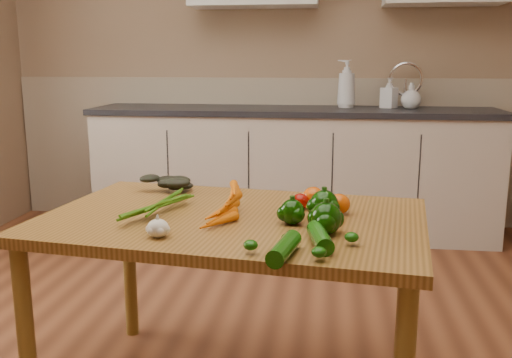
{
  "coord_description": "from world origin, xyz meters",
  "views": [
    {
      "loc": [
        0.46,
        -1.84,
        1.24
      ],
      "look_at": [
        0.18,
        0.3,
        0.78
      ],
      "focal_mm": 40.0,
      "sensor_mm": 36.0,
      "label": 1
    }
  ],
  "objects_px": {
    "soap_bottle_b": "(389,93)",
    "tomato_a": "(300,201)",
    "pepper_a": "(292,212)",
    "soap_bottle_a": "(347,84)",
    "tomato_b": "(313,197)",
    "carrot_bunch": "(206,207)",
    "pepper_c": "(326,218)",
    "tomato_c": "(339,204)",
    "table": "(233,237)",
    "pepper_b": "(324,205)",
    "garlic_bulb": "(158,228)",
    "soap_bottle_c": "(411,96)",
    "zucchini_b": "(284,248)",
    "zucchini_a": "(320,238)",
    "leafy_greens": "(166,181)"
  },
  "relations": [
    {
      "from": "tomato_a",
      "to": "zucchini_a",
      "type": "distance_m",
      "value": 0.42
    },
    {
      "from": "soap_bottle_a",
      "to": "pepper_b",
      "type": "distance_m",
      "value": 2.24
    },
    {
      "from": "pepper_a",
      "to": "tomato_a",
      "type": "relative_size",
      "value": 1.3
    },
    {
      "from": "tomato_a",
      "to": "pepper_c",
      "type": "bearing_deg",
      "value": -72.08
    },
    {
      "from": "soap_bottle_c",
      "to": "pepper_a",
      "type": "xyz_separation_m",
      "value": [
        -0.67,
        -2.28,
        -0.25
      ]
    },
    {
      "from": "tomato_b",
      "to": "zucchini_b",
      "type": "distance_m",
      "value": 0.58
    },
    {
      "from": "pepper_b",
      "to": "tomato_a",
      "type": "distance_m",
      "value": 0.15
    },
    {
      "from": "tomato_c",
      "to": "leafy_greens",
      "type": "bearing_deg",
      "value": 159.79
    },
    {
      "from": "soap_bottle_b",
      "to": "zucchini_a",
      "type": "bearing_deg",
      "value": 113.27
    },
    {
      "from": "soap_bottle_a",
      "to": "carrot_bunch",
      "type": "xyz_separation_m",
      "value": [
        -0.53,
        -2.23,
        -0.33
      ]
    },
    {
      "from": "soap_bottle_b",
      "to": "pepper_a",
      "type": "distance_m",
      "value": 2.38
    },
    {
      "from": "tomato_a",
      "to": "zucchini_b",
      "type": "bearing_deg",
      "value": -91.81
    },
    {
      "from": "garlic_bulb",
      "to": "soap_bottle_b",
      "type": "bearing_deg",
      "value": 69.83
    },
    {
      "from": "soap_bottle_b",
      "to": "leafy_greens",
      "type": "height_order",
      "value": "soap_bottle_b"
    },
    {
      "from": "carrot_bunch",
      "to": "zucchini_b",
      "type": "relative_size",
      "value": 1.25
    },
    {
      "from": "table",
      "to": "soap_bottle_c",
      "type": "xyz_separation_m",
      "value": [
        0.88,
        2.2,
        0.37
      ]
    },
    {
      "from": "soap_bottle_c",
      "to": "leafy_greens",
      "type": "bearing_deg",
      "value": -116.45
    },
    {
      "from": "soap_bottle_c",
      "to": "tomato_a",
      "type": "bearing_deg",
      "value": -100.88
    },
    {
      "from": "table",
      "to": "pepper_b",
      "type": "relative_size",
      "value": 14.33
    },
    {
      "from": "soap_bottle_a",
      "to": "carrot_bunch",
      "type": "distance_m",
      "value": 2.32
    },
    {
      "from": "soap_bottle_b",
      "to": "tomato_a",
      "type": "distance_m",
      "value": 2.19
    },
    {
      "from": "table",
      "to": "soap_bottle_c",
      "type": "height_order",
      "value": "soap_bottle_c"
    },
    {
      "from": "pepper_c",
      "to": "soap_bottle_c",
      "type": "bearing_deg",
      "value": 76.72
    },
    {
      "from": "table",
      "to": "garlic_bulb",
      "type": "distance_m",
      "value": 0.35
    },
    {
      "from": "soap_bottle_a",
      "to": "leafy_greens",
      "type": "bearing_deg",
      "value": -13.24
    },
    {
      "from": "soap_bottle_b",
      "to": "tomato_a",
      "type": "height_order",
      "value": "soap_bottle_b"
    },
    {
      "from": "garlic_bulb",
      "to": "pepper_b",
      "type": "xyz_separation_m",
      "value": [
        0.5,
        0.27,
        0.02
      ]
    },
    {
      "from": "pepper_c",
      "to": "tomato_c",
      "type": "distance_m",
      "value": 0.24
    },
    {
      "from": "table",
      "to": "soap_bottle_a",
      "type": "xyz_separation_m",
      "value": [
        0.44,
        2.22,
        0.44
      ]
    },
    {
      "from": "soap_bottle_a",
      "to": "tomato_b",
      "type": "xyz_separation_m",
      "value": [
        -0.16,
        -2.05,
        -0.33
      ]
    },
    {
      "from": "leafy_greens",
      "to": "pepper_b",
      "type": "height_order",
      "value": "pepper_b"
    },
    {
      "from": "zucchini_b",
      "to": "zucchini_a",
      "type": "bearing_deg",
      "value": 48.89
    },
    {
      "from": "pepper_a",
      "to": "tomato_c",
      "type": "xyz_separation_m",
      "value": [
        0.15,
        0.15,
        -0.0
      ]
    },
    {
      "from": "pepper_b",
      "to": "tomato_a",
      "type": "bearing_deg",
      "value": 125.9
    },
    {
      "from": "soap_bottle_a",
      "to": "soap_bottle_b",
      "type": "bearing_deg",
      "value": 101.88
    },
    {
      "from": "soap_bottle_a",
      "to": "tomato_c",
      "type": "bearing_deg",
      "value": 7.13
    },
    {
      "from": "garlic_bulb",
      "to": "zucchini_b",
      "type": "distance_m",
      "value": 0.42
    },
    {
      "from": "table",
      "to": "garlic_bulb",
      "type": "bearing_deg",
      "value": -116.88
    },
    {
      "from": "soap_bottle_c",
      "to": "garlic_bulb",
      "type": "relative_size",
      "value": 2.63
    },
    {
      "from": "carrot_bunch",
      "to": "zucchini_b",
      "type": "xyz_separation_m",
      "value": [
        0.31,
        -0.39,
        -0.01
      ]
    },
    {
      "from": "tomato_c",
      "to": "table",
      "type": "bearing_deg",
      "value": -169.19
    },
    {
      "from": "soap_bottle_c",
      "to": "tomato_b",
      "type": "bearing_deg",
      "value": -100.13
    },
    {
      "from": "soap_bottle_a",
      "to": "zucchini_b",
      "type": "distance_m",
      "value": 2.65
    },
    {
      "from": "soap_bottle_c",
      "to": "zucchini_b",
      "type": "distance_m",
      "value": 2.71
    },
    {
      "from": "soap_bottle_b",
      "to": "pepper_a",
      "type": "xyz_separation_m",
      "value": [
        -0.52,
        -2.31,
        -0.26
      ]
    },
    {
      "from": "garlic_bulb",
      "to": "leafy_greens",
      "type": "bearing_deg",
      "value": 103.97
    },
    {
      "from": "table",
      "to": "soap_bottle_b",
      "type": "height_order",
      "value": "soap_bottle_b"
    },
    {
      "from": "garlic_bulb",
      "to": "pepper_b",
      "type": "distance_m",
      "value": 0.57
    },
    {
      "from": "garlic_bulb",
      "to": "zucchini_b",
      "type": "xyz_separation_m",
      "value": [
        0.4,
        -0.13,
        -0.0
      ]
    },
    {
      "from": "soap_bottle_c",
      "to": "zucchini_b",
      "type": "height_order",
      "value": "soap_bottle_c"
    }
  ]
}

